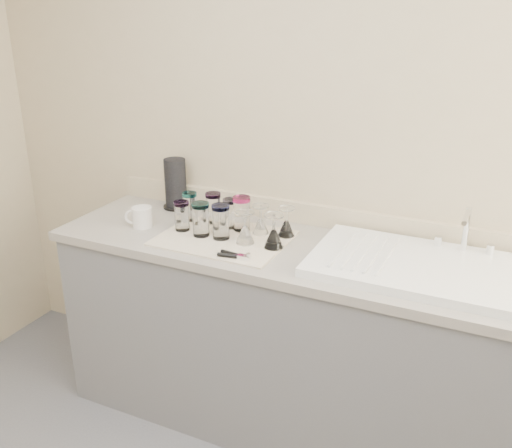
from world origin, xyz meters
The scene contains 18 objects.
room_envelope centered at (0.00, 0.00, 1.56)m, with size 3.54×3.50×2.52m.
counter_unit centered at (0.00, 1.20, 0.45)m, with size 2.06×0.62×0.90m.
sink_unit centered at (0.55, 1.20, 0.92)m, with size 0.82×0.50×0.22m.
dish_towel centered at (-0.28, 1.16, 0.90)m, with size 0.55×0.42×0.01m, color white.
tumbler_teal centered at (-0.52, 1.28, 0.98)m, with size 0.07×0.07×0.13m.
tumbler_cyan centered at (-0.40, 1.30, 0.98)m, with size 0.07×0.07×0.14m.
tumbler_purple centered at (-0.31, 1.28, 0.98)m, with size 0.07×0.07×0.13m.
tumbler_magenta centered at (-0.49, 1.16, 0.98)m, with size 0.07×0.07×0.14m.
tumbler_blue centered at (-0.38, 1.14, 0.98)m, with size 0.08×0.08×0.15m.
tumbler_lavender centered at (-0.28, 1.15, 0.99)m, with size 0.08×0.08×0.15m.
tumbler_extra centered at (-0.24, 1.27, 0.99)m, with size 0.08×0.08×0.16m.
goblet_back_left centered at (-0.15, 1.27, 0.95)m, with size 0.07×0.07×0.13m.
goblet_back_right centered at (-0.04, 1.29, 0.95)m, with size 0.07×0.07×0.13m.
goblet_front_left centered at (-0.17, 1.15, 0.96)m, with size 0.08×0.08×0.14m.
goblet_front_right centered at (-0.04, 1.15, 0.96)m, with size 0.08×0.08×0.15m.
can_opener centered at (-0.14, 0.99, 0.92)m, with size 0.14×0.05×0.02m.
white_mug centered at (-0.69, 1.13, 0.95)m, with size 0.14×0.12×0.09m.
paper_towel_roll centered at (-0.68, 1.42, 1.02)m, with size 0.13×0.13×0.25m.
Camera 1 is at (0.83, -0.86, 1.87)m, focal length 40.00 mm.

